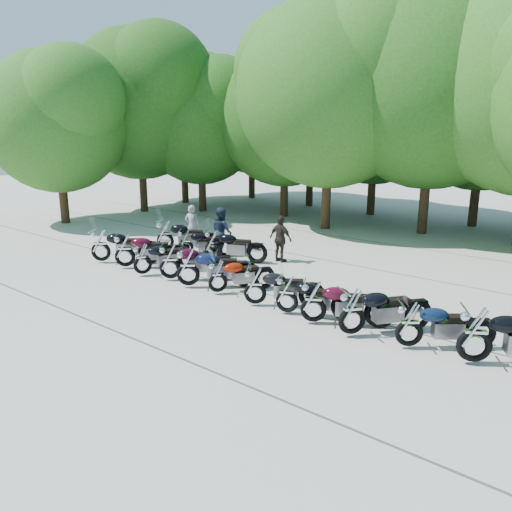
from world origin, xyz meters
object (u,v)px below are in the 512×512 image
Objects in this scene: motorcycle_4 at (188,266)px; motorcycle_7 at (287,293)px; motorcycle_8 at (314,300)px; motorcycle_12 at (165,234)px; motorcycle_9 at (352,310)px; motorcycle_13 at (185,242)px; motorcycle_11 at (476,333)px; rider_0 at (192,226)px; motorcycle_2 at (142,258)px; motorcycle_10 at (410,323)px; motorcycle_0 at (100,244)px; motorcycle_5 at (218,275)px; motorcycle_6 at (255,285)px; motorcycle_3 at (170,260)px; rider_2 at (281,239)px; motorcycle_1 at (125,249)px; rider_1 at (222,231)px; motorcycle_14 at (213,243)px.

motorcycle_4 reaches higher than motorcycle_7.
motorcycle_8 is 9.14m from motorcycle_12.
motorcycle_13 is (-8.58, 2.74, -0.07)m from motorcycle_9.
rider_0 is at bearing 41.70° from motorcycle_11.
motorcycle_2 is at bearing 157.75° from motorcycle_13.
motorcycle_10 is 1.35m from motorcycle_11.
motorcycle_0 is at bearing 59.24° from motorcycle_11.
motorcycle_6 is (1.51, -0.11, 0.03)m from motorcycle_5.
motorcycle_6 is (7.23, 0.01, -0.09)m from motorcycle_0.
motorcycle_5 is (5.72, 0.12, -0.12)m from motorcycle_0.
motorcycle_2 is at bearing 59.19° from motorcycle_3.
motorcycle_11 is at bearing 157.26° from rider_2.
rider_2 is at bearing -85.10° from motorcycle_1.
motorcycle_4 is at bearing -170.36° from motorcycle_13.
motorcycle_12 is at bearing 48.79° from rider_1.
motorcycle_8 reaches higher than motorcycle_6.
rider_0 reaches higher than motorcycle_0.
motorcycle_6 is 7.54m from rider_0.
motorcycle_5 is at bearing 105.14° from rider_2.
motorcycle_4 is at bearing 37.55° from motorcycle_5.
motorcycle_2 is at bearing 52.01° from motorcycle_10.
motorcycle_14 is at bearing 135.26° from rider_1.
motorcycle_9 is at bearing -135.47° from motorcycle_1.
motorcycle_9 is 1.36× the size of rider_2.
rider_1 reaches higher than rider_0.
motorcycle_8 is at bearing 33.13° from motorcycle_9.
motorcycle_13 is at bearing 46.44° from motorcycle_11.
motorcycle_6 is (3.61, -0.12, -0.06)m from motorcycle_3.
motorcycle_8 is at bearing -119.87° from motorcycle_7.
motorcycle_4 is at bearing -156.17° from motorcycle_2.
motorcycle_1 is 1.17× the size of motorcycle_7.
motorcycle_1 is 3.17m from motorcycle_14.
rider_0 is at bearing -3.90° from motorcycle_3.
rider_2 is at bearing -49.09° from motorcycle_5.
rider_2 is at bearing -59.52° from motorcycle_3.
motorcycle_10 is at bearing -134.14° from motorcycle_1.
motorcycle_9 is 1.12× the size of motorcycle_13.
motorcycle_4 is 0.98× the size of motorcycle_11.
motorcycle_6 is at bearing -156.76° from motorcycle_2.
motorcycle_11 is (9.34, -0.01, 0.04)m from motorcycle_3.
motorcycle_4 is (1.00, -0.15, 0.02)m from motorcycle_3.
motorcycle_14 is at bearing -74.70° from motorcycle_1.
motorcycle_13 is at bearing 106.22° from rider_0.
motorcycle_3 is at bearing 30.10° from motorcycle_5.
motorcycle_5 is 0.88× the size of motorcycle_14.
motorcycle_12 is at bearing 24.37° from rider_2.
motorcycle_1 is 1.09× the size of motorcycle_8.
motorcycle_14 is 0.91m from rider_1.
motorcycle_11 is at bearing -122.88° from motorcycle_6.
rider_0 reaches higher than rider_2.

